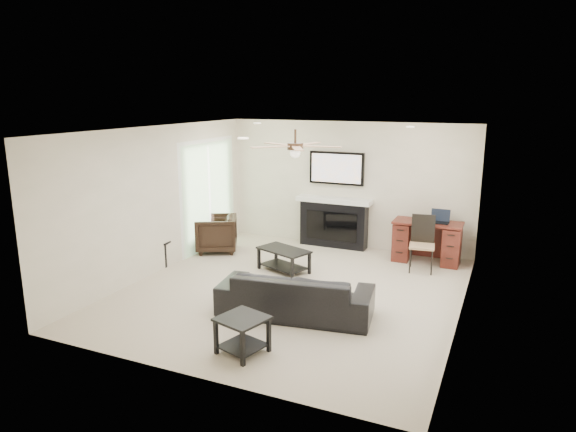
# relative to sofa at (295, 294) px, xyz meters

# --- Properties ---
(room_shell) EXTENTS (5.50, 5.54, 2.52)m
(room_shell) POSITION_rel_sofa_xyz_m (-0.21, 0.89, 1.38)
(room_shell) COLOR beige
(room_shell) RESTS_ON ground
(sofa) EXTENTS (2.21, 1.13, 0.62)m
(sofa) POSITION_rel_sofa_xyz_m (0.00, 0.00, 0.00)
(sofa) COLOR black
(sofa) RESTS_ON ground
(armchair) EXTENTS (1.04, 1.03, 0.71)m
(armchair) POSITION_rel_sofa_xyz_m (-2.60, 2.15, 0.04)
(armchair) COLOR black
(armchair) RESTS_ON ground
(coffee_table) EXTENTS (1.02, 0.79, 0.40)m
(coffee_table) POSITION_rel_sofa_xyz_m (-0.90, 1.60, -0.11)
(coffee_table) COLOR black
(coffee_table) RESTS_ON ground
(end_table_near) EXTENTS (0.64, 0.64, 0.45)m
(end_table_near) POSITION_rel_sofa_xyz_m (-0.15, -1.25, -0.08)
(end_table_near) COLOR black
(end_table_near) RESTS_ON ground
(end_table_left) EXTENTS (0.58, 0.58, 0.45)m
(end_table_left) POSITION_rel_sofa_xyz_m (-3.15, 1.10, -0.08)
(end_table_left) COLOR black
(end_table_left) RESTS_ON ground
(fireplace_unit) EXTENTS (1.52, 0.34, 1.91)m
(fireplace_unit) POSITION_rel_sofa_xyz_m (-0.61, 3.39, 0.65)
(fireplace_unit) COLOR black
(fireplace_unit) RESTS_ON ground
(desk) EXTENTS (1.22, 0.56, 0.76)m
(desk) POSITION_rel_sofa_xyz_m (1.28, 3.13, 0.07)
(desk) COLOR #401610
(desk) RESTS_ON ground
(desk_chair) EXTENTS (0.48, 0.49, 0.97)m
(desk_chair) POSITION_rel_sofa_xyz_m (1.28, 2.58, 0.18)
(desk_chair) COLOR black
(desk_chair) RESTS_ON ground
(laptop) EXTENTS (0.33, 0.24, 0.23)m
(laptop) POSITION_rel_sofa_xyz_m (1.48, 3.11, 0.57)
(laptop) COLOR black
(laptop) RESTS_ON desk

